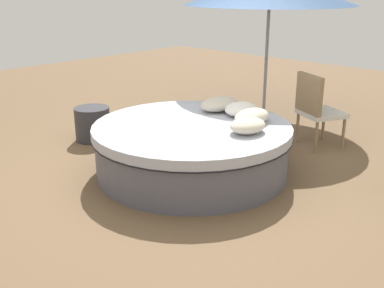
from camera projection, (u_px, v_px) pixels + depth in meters
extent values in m
plane|color=brown|center=(192.00, 172.00, 5.38)|extent=(16.00, 16.00, 0.00)
cylinder|color=#595966|center=(192.00, 153.00, 5.31)|extent=(2.18, 2.18, 0.46)
cylinder|color=black|center=(192.00, 134.00, 5.23)|extent=(2.26, 2.26, 0.02)
cylinder|color=#B2B7C6|center=(192.00, 130.00, 5.21)|extent=(2.25, 2.25, 0.12)
ellipsoid|color=beige|center=(248.00, 125.00, 4.89)|extent=(0.44, 0.34, 0.16)
ellipsoid|color=beige|center=(252.00, 116.00, 5.20)|extent=(0.51, 0.30, 0.17)
ellipsoid|color=white|center=(241.00, 109.00, 5.51)|extent=(0.43, 0.36, 0.16)
ellipsoid|color=beige|center=(219.00, 104.00, 5.75)|extent=(0.56, 0.38, 0.16)
cylinder|color=#997A56|center=(323.00, 124.00, 6.46)|extent=(0.04, 0.04, 0.42)
cylinder|color=#997A56|center=(343.00, 134.00, 6.07)|extent=(0.04, 0.04, 0.42)
cylinder|color=#997A56|center=(297.00, 128.00, 6.32)|extent=(0.04, 0.04, 0.42)
cylinder|color=#997A56|center=(316.00, 137.00, 5.93)|extent=(0.04, 0.04, 0.42)
cube|color=white|center=(322.00, 113.00, 6.11)|extent=(0.68, 0.69, 0.06)
cube|color=#997A56|center=(309.00, 94.00, 5.95)|extent=(0.29, 0.49, 0.50)
cylinder|color=#262628|center=(263.00, 117.00, 7.43)|extent=(0.44, 0.44, 0.08)
cylinder|color=#99999E|center=(267.00, 51.00, 7.08)|extent=(0.05, 0.05, 2.20)
cylinder|color=#333338|center=(93.00, 124.00, 6.41)|extent=(0.48, 0.48, 0.46)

